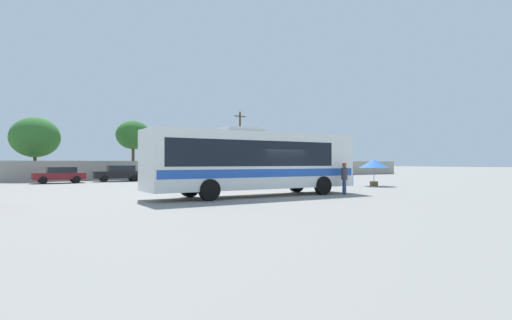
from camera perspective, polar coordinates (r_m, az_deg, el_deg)
ground_plane at (r=30.73m, az=-7.48°, el=-3.74°), size 300.00×300.00×0.00m
perimeter_wall at (r=45.36m, az=-15.54°, el=-1.38°), size 80.00×0.30×1.99m
coach_bus_white_blue at (r=21.79m, az=-0.40°, el=-0.01°), size 12.00×2.77×3.65m
attendant_by_bus_door at (r=23.46m, az=12.32°, el=-2.30°), size 0.47×0.47×1.78m
vendor_umbrella_secondary_blue at (r=32.48m, az=16.26°, el=-0.55°), size 2.30×2.30×2.05m
parked_car_leftmost_maroon at (r=39.62m, az=-25.91°, el=-1.85°), size 4.23×2.05×1.41m
parked_car_second_black at (r=41.20m, az=-18.70°, el=-1.74°), size 4.54×2.20×1.53m
utility_pole_near at (r=53.19m, az=-2.26°, el=2.46°), size 1.79×0.42×8.48m
roadside_tree_left at (r=46.03m, az=-28.67°, el=2.80°), size 4.68×4.68×6.32m
roadside_tree_midleft at (r=47.51m, az=-16.91°, el=3.37°), size 3.75×3.75×6.51m
roadside_tree_midright at (r=49.32m, az=-12.77°, el=2.24°), size 4.44×4.44×5.94m
roadside_tree_right at (r=52.40m, az=-6.32°, el=2.08°), size 5.02×5.02×6.18m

